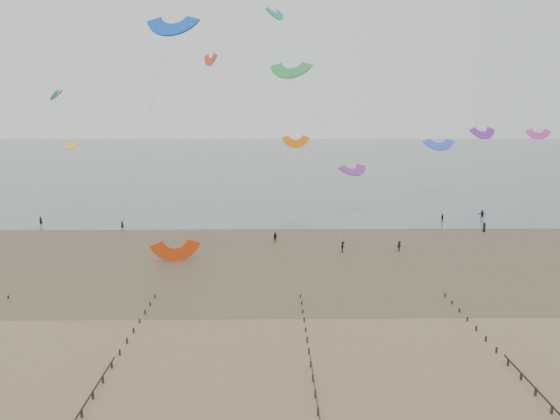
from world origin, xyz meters
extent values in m
plane|color=brown|center=(0.00, 0.00, 0.00)|extent=(500.00, 500.00, 0.00)
plane|color=#475654|center=(0.00, 200.00, 0.03)|extent=(500.00, 500.00, 0.00)
plane|color=#473A28|center=(0.00, 35.00, 0.01)|extent=(500.00, 500.00, 0.00)
ellipsoid|color=slate|center=(-18.00, 22.00, 0.01)|extent=(23.60, 14.36, 0.01)
ellipsoid|color=slate|center=(12.00, 38.00, 0.01)|extent=(33.64, 18.32, 0.01)
ellipsoid|color=slate|center=(45.00, 30.00, 0.01)|extent=(19.65, 13.67, 0.01)
ellipsoid|color=slate|center=(-40.00, 40.00, 0.01)|extent=(26.95, 14.22, 0.01)
cube|color=black|center=(-32.00, 12.00, 0.17)|extent=(0.16, 0.16, 0.45)
cube|color=black|center=(-14.00, -14.32, 0.32)|extent=(0.16, 0.16, 0.74)
cube|color=black|center=(-14.00, -11.68, 0.31)|extent=(0.16, 0.16, 0.71)
cube|color=black|center=(-14.00, -9.05, 0.29)|extent=(0.16, 0.16, 0.68)
cube|color=black|center=(-14.00, -6.42, 0.28)|extent=(0.16, 0.16, 0.65)
cube|color=black|center=(-14.00, -3.79, 0.26)|extent=(0.16, 0.16, 0.62)
cube|color=black|center=(-14.00, -1.16, 0.25)|extent=(0.16, 0.16, 0.59)
cube|color=black|center=(-14.00, 1.47, 0.23)|extent=(0.16, 0.16, 0.57)
cube|color=black|center=(-14.00, 4.11, 0.22)|extent=(0.16, 0.16, 0.54)
cube|color=black|center=(-14.00, 6.74, 0.20)|extent=(0.16, 0.16, 0.51)
cube|color=black|center=(-14.00, 9.37, 0.19)|extent=(0.16, 0.16, 0.48)
cube|color=black|center=(-14.00, 12.00, 0.17)|extent=(0.16, 0.16, 0.45)
cube|color=black|center=(4.00, -14.32, 0.32)|extent=(0.16, 0.16, 0.74)
cube|color=black|center=(4.00, -11.68, 0.31)|extent=(0.16, 0.16, 0.71)
cube|color=black|center=(4.00, -9.05, 0.29)|extent=(0.16, 0.16, 0.68)
cube|color=black|center=(4.00, -6.42, 0.28)|extent=(0.16, 0.16, 0.65)
cube|color=black|center=(4.00, -3.79, 0.26)|extent=(0.16, 0.16, 0.62)
cube|color=black|center=(4.00, -1.16, 0.25)|extent=(0.16, 0.16, 0.59)
cube|color=black|center=(4.00, 1.47, 0.23)|extent=(0.16, 0.16, 0.57)
cube|color=black|center=(4.00, 4.11, 0.22)|extent=(0.16, 0.16, 0.54)
cube|color=black|center=(4.00, 6.74, 0.20)|extent=(0.16, 0.16, 0.51)
cube|color=black|center=(4.00, 9.37, 0.19)|extent=(0.16, 0.16, 0.48)
cube|color=black|center=(4.00, 12.00, 0.17)|extent=(0.16, 0.16, 0.45)
cube|color=black|center=(22.00, -14.32, 0.32)|extent=(0.16, 0.16, 0.74)
cube|color=black|center=(22.00, -11.68, 0.31)|extent=(0.16, 0.16, 0.71)
cube|color=black|center=(22.00, -9.05, 0.29)|extent=(0.16, 0.16, 0.68)
cube|color=black|center=(22.00, -6.42, 0.28)|extent=(0.16, 0.16, 0.65)
cube|color=black|center=(22.00, -3.79, 0.26)|extent=(0.16, 0.16, 0.62)
cube|color=black|center=(22.00, -1.16, 0.25)|extent=(0.16, 0.16, 0.59)
cube|color=black|center=(22.00, 1.47, 0.23)|extent=(0.16, 0.16, 0.57)
cube|color=black|center=(22.00, 4.11, 0.22)|extent=(0.16, 0.16, 0.54)
cube|color=black|center=(22.00, 6.74, 0.20)|extent=(0.16, 0.16, 0.51)
cube|color=black|center=(22.00, 9.37, 0.19)|extent=(0.16, 0.16, 0.48)
cube|color=black|center=(22.00, 12.00, 0.17)|extent=(0.16, 0.16, 0.45)
imported|color=black|center=(-28.34, 50.42, 0.87)|extent=(0.69, 0.51, 1.74)
imported|color=black|center=(-45.45, 54.15, 0.93)|extent=(0.73, 0.53, 1.87)
imported|color=black|center=(11.95, 33.33, 0.90)|extent=(1.15, 1.33, 1.79)
imported|color=black|center=(35.33, 56.39, 0.88)|extent=(0.55, 1.07, 1.75)
imported|color=black|center=(1.04, 39.86, 0.88)|extent=(0.91, 0.74, 1.76)
imported|color=black|center=(40.55, 47.64, 0.87)|extent=(0.69, 0.93, 1.74)
imported|color=black|center=(44.68, 59.49, 0.94)|extent=(1.82, 0.82, 1.89)
imported|color=black|center=(21.25, 33.73, 0.84)|extent=(1.26, 1.06, 1.69)
camera|label=1|loc=(0.55, -52.31, 23.22)|focal=35.00mm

